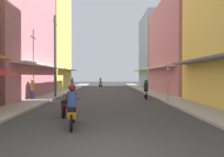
# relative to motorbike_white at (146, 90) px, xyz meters

# --- Properties ---
(ground_plane) EXTENTS (92.19, 92.19, 0.00)m
(ground_plane) POSITION_rel_motorbike_white_xyz_m (-3.22, 4.87, -0.70)
(ground_plane) COLOR #38383A
(sidewalk_left) EXTENTS (2.00, 49.90, 0.12)m
(sidewalk_left) POSITION_rel_motorbike_white_xyz_m (-8.30, 4.87, -0.64)
(sidewalk_left) COLOR #ADA89E
(sidewalk_left) RESTS_ON ground
(sidewalk_right) EXTENTS (2.00, 49.90, 0.12)m
(sidewalk_right) POSITION_rel_motorbike_white_xyz_m (1.86, 4.87, -0.64)
(sidewalk_right) COLOR #ADA89E
(sidewalk_right) RESTS_ON ground
(building_left_mid) EXTENTS (7.05, 11.99, 14.21)m
(building_left_mid) POSITION_rel_motorbike_white_xyz_m (-12.30, 1.83, 6.39)
(building_left_mid) COLOR #B7727F
(building_left_mid) RESTS_ON ground
(building_left_far) EXTENTS (7.05, 10.14, 15.03)m
(building_left_far) POSITION_rel_motorbike_white_xyz_m (-12.30, 13.31, 6.80)
(building_left_far) COLOR #EFD159
(building_left_far) RESTS_ON ground
(building_right_mid) EXTENTS (7.05, 12.51, 10.28)m
(building_right_mid) POSITION_rel_motorbike_white_xyz_m (5.85, 6.61, 4.43)
(building_right_mid) COLOR #B7727F
(building_right_mid) RESTS_ON ground
(building_right_far) EXTENTS (7.05, 8.70, 12.05)m
(building_right_far) POSITION_rel_motorbike_white_xyz_m (5.85, 17.84, 5.32)
(building_right_far) COLOR #8CA5CC
(building_right_far) RESTS_ON ground
(motorbike_white) EXTENTS (0.55, 1.81, 1.58)m
(motorbike_white) POSITION_rel_motorbike_white_xyz_m (0.00, 0.00, 0.00)
(motorbike_white) COLOR black
(motorbike_white) RESTS_ON ground
(motorbike_maroon) EXTENTS (0.55, 1.81, 0.96)m
(motorbike_maroon) POSITION_rel_motorbike_white_xyz_m (-5.08, -6.88, -0.20)
(motorbike_maroon) COLOR black
(motorbike_maroon) RESTS_ON ground
(motorbike_silver) EXTENTS (0.65, 1.78, 1.58)m
(motorbike_silver) POSITION_rel_motorbike_white_xyz_m (-4.27, 17.61, 0.00)
(motorbike_silver) COLOR black
(motorbike_silver) RESTS_ON ground
(motorbike_orange) EXTENTS (0.55, 1.81, 1.58)m
(motorbike_orange) POSITION_rel_motorbike_white_xyz_m (-4.42, -9.11, 0.00)
(motorbike_orange) COLOR black
(motorbike_orange) RESTS_ON ground
(pedestrian_far) EXTENTS (0.44, 0.44, 1.74)m
(pedestrian_far) POSITION_rel_motorbike_white_xyz_m (-8.07, 12.01, 0.28)
(pedestrian_far) COLOR #99333F
(pedestrian_far) RESTS_ON ground
(pedestrian_foreground) EXTENTS (0.44, 0.44, 1.69)m
(pedestrian_foreground) POSITION_rel_motorbike_white_xyz_m (-8.97, -0.68, 0.25)
(pedestrian_foreground) COLOR #334C8C
(pedestrian_foreground) RESTS_ON ground
(utility_pole) EXTENTS (0.20, 1.20, 6.97)m
(utility_pole) POSITION_rel_motorbike_white_xyz_m (-7.55, 0.68, 2.86)
(utility_pole) COLOR #4C4C4F
(utility_pole) RESTS_ON ground
(street_sign_no_entry) EXTENTS (0.07, 0.60, 2.65)m
(street_sign_no_entry) POSITION_rel_motorbike_white_xyz_m (1.01, -2.78, 1.01)
(street_sign_no_entry) COLOR gray
(street_sign_no_entry) RESTS_ON ground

